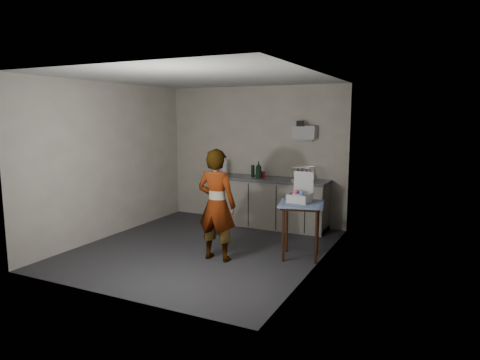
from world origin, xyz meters
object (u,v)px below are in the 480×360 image
at_px(soda_can, 263,175).
at_px(bakery_box, 300,195).
at_px(soap_bottle, 259,170).
at_px(side_table, 301,210).
at_px(dark_bottle, 253,171).
at_px(paper_towel, 224,168).
at_px(kitchen_counter, 268,204).
at_px(dish_rack, 303,177).
at_px(standing_man, 217,205).

distance_m(soda_can, bakery_box, 1.78).
distance_m(soap_bottle, bakery_box, 1.76).
height_order(side_table, dark_bottle, dark_bottle).
bearing_deg(paper_towel, kitchen_counter, 1.57).
bearing_deg(side_table, dish_rack, 93.42).
height_order(soap_bottle, dark_bottle, soap_bottle).
bearing_deg(soda_can, side_table, -50.10).
height_order(kitchen_counter, side_table, kitchen_counter).
bearing_deg(soap_bottle, side_table, -47.02).
xyz_separation_m(kitchen_counter, dark_bottle, (-0.30, -0.02, 0.60)).
xyz_separation_m(kitchen_counter, bakery_box, (1.05, -1.37, 0.48)).
bearing_deg(paper_towel, side_table, -35.35).
relative_size(soap_bottle, bakery_box, 0.73).
relative_size(paper_towel, bakery_box, 0.71).
distance_m(side_table, soap_bottle, 1.87).
bearing_deg(soda_can, dish_rack, -0.88).
xyz_separation_m(side_table, soap_bottle, (-1.25, 1.35, 0.36)).
bearing_deg(paper_towel, bakery_box, -34.60).
distance_m(side_table, bakery_box, 0.22).
xyz_separation_m(standing_man, dark_bottle, (-0.35, 2.03, 0.22)).
relative_size(kitchen_counter, paper_towel, 7.41).
distance_m(side_table, soda_can, 1.89).
height_order(dish_rack, bakery_box, bakery_box).
bearing_deg(paper_towel, standing_man, -65.01).
bearing_deg(kitchen_counter, bakery_box, -52.55).
height_order(soda_can, paper_towel, paper_towel).
bearing_deg(dish_rack, paper_towel, -179.82).
distance_m(standing_man, dark_bottle, 2.07).
distance_m(side_table, paper_towel, 2.48).
distance_m(paper_towel, bakery_box, 2.37).
bearing_deg(dish_rack, kitchen_counter, 178.31).
relative_size(soap_bottle, paper_towel, 1.03).
height_order(soda_can, dark_bottle, dark_bottle).
distance_m(soap_bottle, dark_bottle, 0.17).
relative_size(side_table, paper_towel, 2.68).
distance_m(standing_man, soap_bottle, 1.98).
xyz_separation_m(paper_towel, bakery_box, (1.95, -1.34, -0.15)).
relative_size(standing_man, paper_towel, 5.29).
bearing_deg(dish_rack, standing_man, -107.07).
height_order(standing_man, dish_rack, standing_man).
height_order(paper_towel, bakery_box, bakery_box).
relative_size(kitchen_counter, dish_rack, 6.20).
distance_m(standing_man, paper_towel, 2.25).
xyz_separation_m(side_table, dark_bottle, (-1.40, 1.42, 0.32)).
distance_m(dark_bottle, bakery_box, 1.91).
bearing_deg(standing_man, dish_rack, -107.44).
bearing_deg(dark_bottle, side_table, -45.38).
relative_size(kitchen_counter, side_table, 2.77).
relative_size(side_table, soap_bottle, 2.60).
distance_m(kitchen_counter, dish_rack, 0.86).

